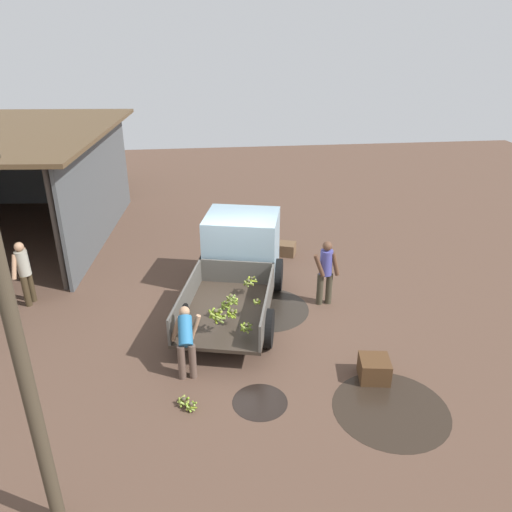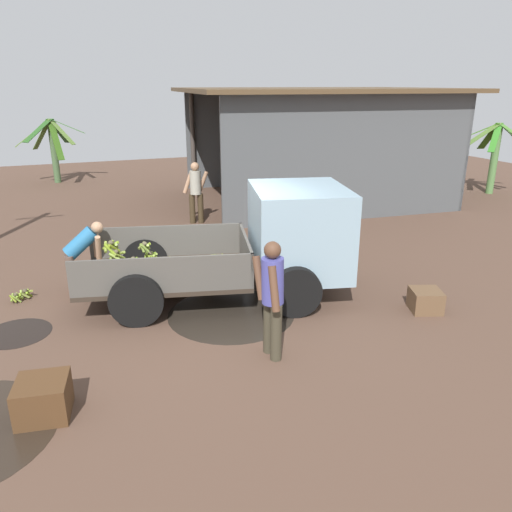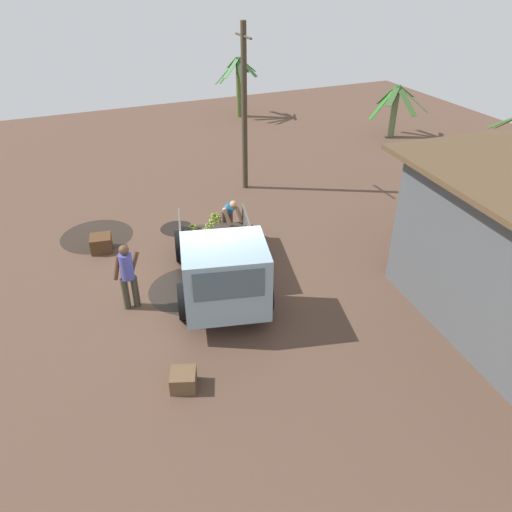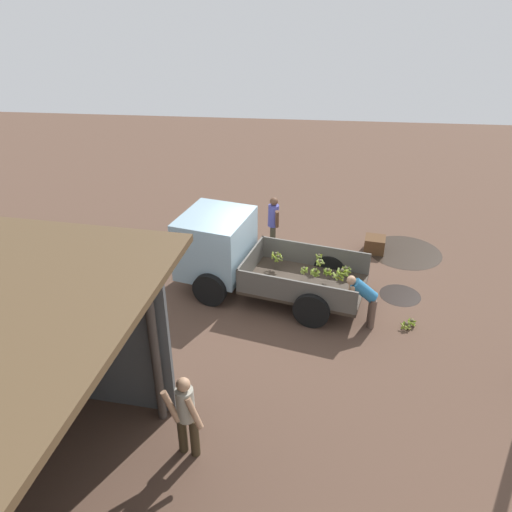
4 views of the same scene
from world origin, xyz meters
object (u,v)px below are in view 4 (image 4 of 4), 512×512
banana_bunch_on_ground_1 (406,325)px  person_foreground_visitor (274,222)px  person_worker_loading (364,297)px  banana_bunch_on_ground_0 (412,322)px  cargo_truck (231,251)px  wooden_crate_0 (375,244)px  person_bystander_near_shed (186,414)px  wooden_crate_1 (170,247)px

banana_bunch_on_ground_1 → person_foreground_visitor: bearing=-46.0°
person_worker_loading → banana_bunch_on_ground_0: 1.35m
cargo_truck → banana_bunch_on_ground_0: bearing=177.5°
wooden_crate_0 → person_bystander_near_shed: bearing=63.2°
person_bystander_near_shed → wooden_crate_0: size_ratio=2.88×
person_foreground_visitor → banana_bunch_on_ground_1: person_foreground_visitor is taller
cargo_truck → banana_bunch_on_ground_1: (-4.26, 1.42, -0.94)m
wooden_crate_0 → person_worker_loading: bearing=79.7°
banana_bunch_on_ground_0 → wooden_crate_1: size_ratio=0.46×
person_foreground_visitor → person_worker_loading: size_ratio=1.30×
person_bystander_near_shed → person_worker_loading: bearing=155.3°
banana_bunch_on_ground_0 → wooden_crate_0: size_ratio=0.39×
person_worker_loading → person_foreground_visitor: bearing=-56.8°
person_bystander_near_shed → wooden_crate_1: person_bystander_near_shed is taller
person_worker_loading → wooden_crate_0: bearing=-101.4°
person_worker_loading → banana_bunch_on_ground_1: (-1.01, 0.07, -0.67)m
person_worker_loading → person_bystander_near_shed: 5.10m
person_worker_loading → wooden_crate_1: (5.34, -2.97, -0.59)m
person_foreground_visitor → person_worker_loading: 4.11m
cargo_truck → wooden_crate_1: (2.09, -1.61, -0.86)m
person_worker_loading → wooden_crate_1: person_worker_loading is taller
cargo_truck → banana_bunch_on_ground_1: cargo_truck is taller
cargo_truck → person_foreground_visitor: bearing=-100.7°
cargo_truck → wooden_crate_0: bearing=-135.6°
person_foreground_visitor → wooden_crate_0: size_ratio=2.92×
banana_bunch_on_ground_1 → banana_bunch_on_ground_0: bearing=-138.4°
person_worker_loading → person_bystander_near_shed: size_ratio=0.78×
banana_bunch_on_ground_1 → wooden_crate_1: bearing=-25.5°
person_bystander_near_shed → banana_bunch_on_ground_1: 5.80m
person_foreground_visitor → banana_bunch_on_ground_0: bearing=-46.2°
cargo_truck → wooden_crate_1: size_ratio=9.98×
wooden_crate_1 → banana_bunch_on_ground_0: bearing=156.0°
person_foreground_visitor → wooden_crate_1: bearing=-174.7°
person_foreground_visitor → wooden_crate_1: 3.14m
person_bystander_near_shed → banana_bunch_on_ground_1: (-4.21, -3.90, -0.83)m
person_foreground_visitor → wooden_crate_1: size_ratio=3.44×
person_worker_loading → person_bystander_near_shed: (3.20, 3.97, 0.16)m
cargo_truck → wooden_crate_0: (-3.91, -2.32, -0.82)m
banana_bunch_on_ground_0 → wooden_crate_1: wooden_crate_1 is taller
cargo_truck → banana_bunch_on_ground_1: size_ratio=20.13×
person_worker_loading → wooden_crate_0: 3.77m
person_worker_loading → cargo_truck: bearing=-23.8°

